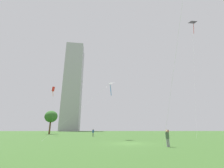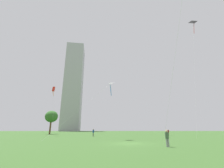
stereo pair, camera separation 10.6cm
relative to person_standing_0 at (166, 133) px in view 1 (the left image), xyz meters
name	(u,v)px [view 1 (the left image)]	position (x,y,z in m)	size (l,w,h in m)	color
ground	(129,144)	(-10.05, -14.34, -0.93)	(280.00, 280.00, 0.00)	#335623
person_standing_0	(166,133)	(0.00, 0.00, 0.00)	(0.36, 0.36, 1.61)	tan
person_standing_1	(168,132)	(3.83, 8.86, -0.01)	(0.35, 0.35, 1.59)	#2D2D33
person_standing_2	(93,132)	(-16.10, 4.12, 0.07)	(0.39, 0.39, 1.73)	#2D2D33
person_standing_3	(167,137)	(-6.80, -18.12, -0.03)	(0.34, 0.34, 1.55)	gray
kite_flying_0	(53,89)	(-28.89, 9.99, 12.09)	(2.10, 1.99, 13.83)	silver
kite_flying_2	(110,84)	(-12.18, -5.68, 9.04)	(10.45, 6.24, 10.52)	silver
kite_flying_3	(193,23)	(10.80, 0.80, 29.04)	(8.97, 7.84, 31.29)	silver
park_tree_0	(51,117)	(-33.27, 22.69, 5.11)	(4.50, 4.50, 8.19)	brown
distant_highrise_0	(73,87)	(-46.92, 109.08, 40.91)	(16.19, 24.07, 83.67)	#A8A8AD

